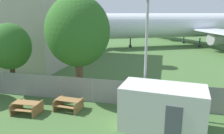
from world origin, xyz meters
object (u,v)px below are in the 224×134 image
object	(u,v)px
picnic_bench_near_cabin	(27,106)
picnic_bench_open_grass	(69,103)
portable_cabin	(162,108)
tree_near_hangar	(78,32)
airplane	(187,25)
tree_far_right	(10,47)

from	to	relation	value
picnic_bench_near_cabin	picnic_bench_open_grass	xyz separation A→B (m)	(2.44, 1.12, 0.00)
portable_cabin	picnic_bench_open_grass	bearing A→B (deg)	176.01
picnic_bench_near_cabin	tree_near_hangar	distance (m)	6.38
airplane	tree_far_right	size ratio (longest dim) A/B	7.48
tree_far_right	tree_near_hangar	bearing A→B (deg)	5.31
tree_near_hangar	picnic_bench_near_cabin	bearing A→B (deg)	-119.55
picnic_bench_near_cabin	tree_far_right	size ratio (longest dim) A/B	0.32
portable_cabin	picnic_bench_near_cabin	distance (m)	8.68
portable_cabin	picnic_bench_open_grass	xyz separation A→B (m)	(-6.21, 1.04, -0.79)
airplane	portable_cabin	distance (m)	35.39
tree_far_right	portable_cabin	bearing A→B (deg)	-14.98
portable_cabin	picnic_bench_near_cabin	size ratio (longest dim) A/B	2.65
portable_cabin	picnic_bench_near_cabin	world-z (taller)	portable_cabin
picnic_bench_open_grass	tree_far_right	size ratio (longest dim) A/B	0.33
airplane	tree_near_hangar	bearing A→B (deg)	43.83
picnic_bench_open_grass	tree_near_hangar	xyz separation A→B (m)	(-0.26, 2.72, 4.60)
airplane	tree_far_right	xyz separation A→B (m)	(-16.15, -31.81, -0.20)
picnic_bench_open_grass	portable_cabin	bearing A→B (deg)	-9.55
portable_cabin	picnic_bench_near_cabin	bearing A→B (deg)	-173.91
picnic_bench_near_cabin	tree_far_right	bearing A→B (deg)	136.26
tree_near_hangar	portable_cabin	bearing A→B (deg)	-30.24
tree_near_hangar	airplane	bearing A→B (deg)	71.44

